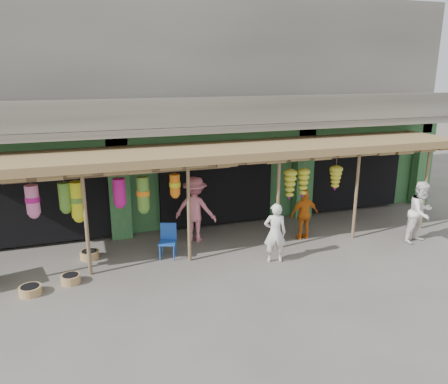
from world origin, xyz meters
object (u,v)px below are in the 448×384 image
object	(u,v)px
person_front	(275,233)
person_vendor	(304,214)
person_right	(421,212)
blue_chair	(168,239)
person_shopper	(195,209)

from	to	relation	value
person_front	person_vendor	distance (m)	1.91
person_front	person_right	world-z (taller)	person_right
blue_chair	person_front	distance (m)	2.83
person_front	person_right	bearing A→B (deg)	-163.12
person_vendor	blue_chair	bearing A→B (deg)	-2.65
person_vendor	person_shopper	bearing A→B (deg)	-18.79
person_front	person_right	xyz separation A→B (m)	(4.54, -0.11, 0.11)
blue_chair	person_vendor	distance (m)	4.05
person_vendor	person_shopper	world-z (taller)	person_shopper
person_vendor	person_shopper	distance (m)	3.19
blue_chair	person_front	size ratio (longest dim) A/B	0.57
person_shopper	person_front	bearing A→B (deg)	160.75
blue_chair	person_right	xyz separation A→B (m)	(7.08, -1.32, 0.39)
person_right	person_vendor	xyz separation A→B (m)	(-3.04, 1.29, -0.14)
blue_chair	person_right	world-z (taller)	person_right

